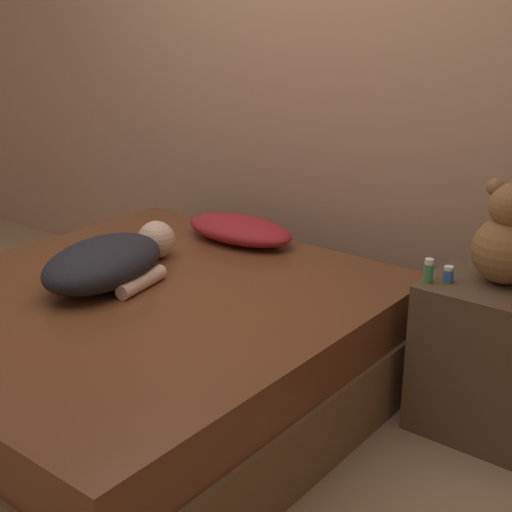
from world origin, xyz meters
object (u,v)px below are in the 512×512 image
at_px(teddy_bear, 507,239).
at_px(person_lying, 110,261).
at_px(bottle_green, 428,271).
at_px(pillow, 239,229).
at_px(bottle_blue, 448,274).

bearing_deg(teddy_bear, person_lying, -151.49).
relative_size(person_lying, bottle_green, 8.53).
distance_m(pillow, teddy_bear, 1.28).
height_order(bottle_blue, bottle_green, bottle_green).
height_order(pillow, bottle_blue, bottle_blue).
bearing_deg(bottle_green, person_lying, -153.53).
bearing_deg(pillow, bottle_blue, -6.37).
relative_size(teddy_bear, bottle_blue, 6.31).
bearing_deg(bottle_blue, pillow, 173.63).
height_order(person_lying, bottle_blue, person_lying).
relative_size(bottle_blue, bottle_green, 0.67).
bearing_deg(bottle_green, pillow, 170.76).
bearing_deg(teddy_bear, pillow, 179.93).
distance_m(person_lying, bottle_blue, 1.32).
relative_size(person_lying, teddy_bear, 2.01).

